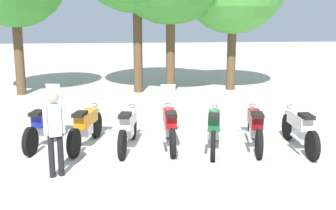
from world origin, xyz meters
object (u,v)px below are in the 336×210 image
motorcycle_1 (86,125)px  motorcycle_2 (128,127)px  motorcycle_0 (45,123)px  motorcycle_3 (170,124)px  motorcycle_6 (299,127)px  motorcycle_4 (214,127)px  person_0 (54,127)px  motorcycle_5 (255,125)px

motorcycle_1 → motorcycle_2: bearing=-89.1°
motorcycle_0 → motorcycle_3: size_ratio=0.98×
motorcycle_1 → motorcycle_2: 0.99m
motorcycle_0 → motorcycle_2: size_ratio=0.99×
motorcycle_6 → motorcycle_2: bearing=86.1°
motorcycle_0 → motorcycle_4: same height
person_0 → motorcycle_2: bearing=119.2°
motorcycle_0 → person_0: (0.57, -2.07, 0.44)m
motorcycle_5 → motorcycle_6: (0.96, -0.23, -0.01)m
motorcycle_0 → motorcycle_5: (4.85, -0.69, 0.00)m
motorcycle_4 → person_0: bearing=125.4°
motorcycle_4 → person_0: person_0 is taller
motorcycle_1 → motorcycle_6: motorcycle_1 is taller
motorcycle_3 → person_0: (-2.33, -1.67, 0.44)m
motorcycle_2 → motorcycle_4: bearing=-88.3°
motorcycle_6 → person_0: bearing=105.6°
person_0 → motorcycle_5: bearing=87.0°
motorcycle_3 → motorcycle_4: 1.02m
motorcycle_0 → motorcycle_3: 2.93m
motorcycle_4 → motorcycle_3: bearing=85.8°
motorcycle_6 → motorcycle_4: bearing=86.9°
motorcycle_1 → motorcycle_6: bearing=-84.2°
motorcycle_2 → motorcycle_5: 2.92m
motorcycle_0 → motorcycle_2: motorcycle_0 is taller
motorcycle_0 → motorcycle_2: 1.98m
motorcycle_2 → motorcycle_4: motorcycle_4 is taller
motorcycle_5 → motorcycle_6: bearing=-92.7°
motorcycle_3 → motorcycle_1: bearing=86.1°
motorcycle_2 → motorcycle_6: bearing=-87.5°
motorcycle_2 → person_0: bearing=149.8°
motorcycle_1 → person_0: person_0 is taller
motorcycle_1 → motorcycle_6: size_ratio=0.98×
motorcycle_3 → motorcycle_6: 2.95m
motorcycle_1 → motorcycle_2: size_ratio=0.99×
motorcycle_0 → motorcycle_1: bearing=-89.3°
motorcycle_3 → motorcycle_5: (1.95, -0.28, 0.00)m
motorcycle_0 → person_0: bearing=-151.8°
motorcycle_4 → motorcycle_6: motorcycle_4 is taller
motorcycle_4 → motorcycle_6: bearing=-83.3°
motorcycle_5 → motorcycle_1: bearing=93.9°
motorcycle_0 → motorcycle_4: 3.94m
motorcycle_4 → person_0: size_ratio=1.31×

